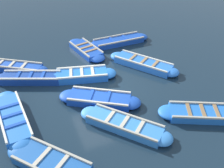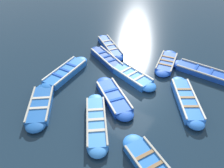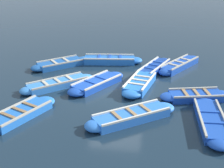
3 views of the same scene
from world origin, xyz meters
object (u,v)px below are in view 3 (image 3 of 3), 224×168
object	(u,v)px
boat_mid_row	(154,68)
boat_bow_out	(20,114)
boat_drifting	(180,65)
boat_centre	(211,121)
boat_tucked	(196,96)
boat_alongside	(58,84)
buoy_orange_near	(92,59)
boat_broadside	(97,83)
boat_outer_left	(140,84)
boat_end_of_row	(109,60)
boat_outer_right	(132,116)
boat_stern_in	(61,64)

from	to	relation	value
boat_mid_row	boat_bow_out	bearing A→B (deg)	-130.57
boat_bow_out	boat_drifting	xyz separation A→B (m)	(6.59, 6.79, 0.02)
boat_centre	boat_tucked	distance (m)	2.23
boat_tucked	boat_alongside	bearing A→B (deg)	175.71
boat_tucked	buoy_orange_near	world-z (taller)	boat_tucked
boat_broadside	boat_outer_left	bearing A→B (deg)	4.53
boat_bow_out	boat_alongside	bearing A→B (deg)	79.81
boat_end_of_row	boat_outer_right	bearing A→B (deg)	-74.51
boat_broadside	boat_bow_out	bearing A→B (deg)	-124.55
boat_centre	boat_bow_out	distance (m)	7.42
boat_outer_right	boat_mid_row	bearing A→B (deg)	82.07
boat_outer_right	boat_tucked	world-z (taller)	boat_outer_right
boat_mid_row	buoy_orange_near	xyz separation A→B (m)	(-3.74, 1.18, -0.01)
boat_end_of_row	boat_broadside	bearing A→B (deg)	-91.43
boat_broadside	buoy_orange_near	bearing A→B (deg)	105.01
boat_alongside	boat_end_of_row	world-z (taller)	boat_end_of_row
boat_outer_right	buoy_orange_near	size ratio (longest dim) A/B	10.46
boat_centre	buoy_orange_near	size ratio (longest dim) A/B	11.31
boat_outer_left	boat_drifting	bearing A→B (deg)	56.14
boat_broadside	boat_stern_in	xyz separation A→B (m)	(-2.61, 2.60, -0.01)
boat_drifting	boat_tucked	bearing A→B (deg)	-83.38
boat_end_of_row	boat_outer_left	size ratio (longest dim) A/B	1.12
boat_outer_right	boat_end_of_row	bearing A→B (deg)	105.49
boat_stern_in	boat_outer_right	xyz separation A→B (m)	(4.57, -5.75, 0.02)
boat_mid_row	boat_outer_right	size ratio (longest dim) A/B	0.97
boat_stern_in	boat_outer_left	distance (m)	5.29
boat_alongside	buoy_orange_near	size ratio (longest dim) A/B	9.71
boat_centre	boat_end_of_row	world-z (taller)	boat_end_of_row
boat_alongside	boat_drifting	bearing A→B (deg)	30.99
boat_centre	boat_bow_out	size ratio (longest dim) A/B	1.11
boat_drifting	boat_bow_out	bearing A→B (deg)	-134.15
boat_end_of_row	buoy_orange_near	distance (m)	1.09
boat_end_of_row	boat_tucked	bearing A→B (deg)	-44.17
boat_stern_in	buoy_orange_near	xyz separation A→B (m)	(1.62, 1.10, 0.02)
boat_broadside	boat_alongside	bearing A→B (deg)	-169.28
boat_centre	boat_broadside	xyz separation A→B (m)	(-4.97, 3.04, 0.01)
buoy_orange_near	boat_tucked	bearing A→B (deg)	-38.84
boat_drifting	boat_outer_left	world-z (taller)	boat_outer_left
boat_alongside	boat_outer_right	bearing A→B (deg)	-36.32
boat_mid_row	boat_broadside	size ratio (longest dim) A/B	1.01
boat_stern_in	buoy_orange_near	world-z (taller)	boat_stern_in
boat_bow_out	boat_stern_in	distance (m)	6.12
boat_centre	boat_broadside	world-z (taller)	boat_broadside
boat_bow_out	boat_mid_row	bearing A→B (deg)	49.43
boat_end_of_row	boat_tucked	distance (m)	6.34
boat_tucked	boat_end_of_row	bearing A→B (deg)	135.83
boat_outer_right	buoy_orange_near	distance (m)	7.46
boat_bow_out	boat_outer_left	world-z (taller)	boat_outer_left
boat_end_of_row	boat_centre	bearing A→B (deg)	-53.58
boat_centre	boat_alongside	bearing A→B (deg)	158.51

